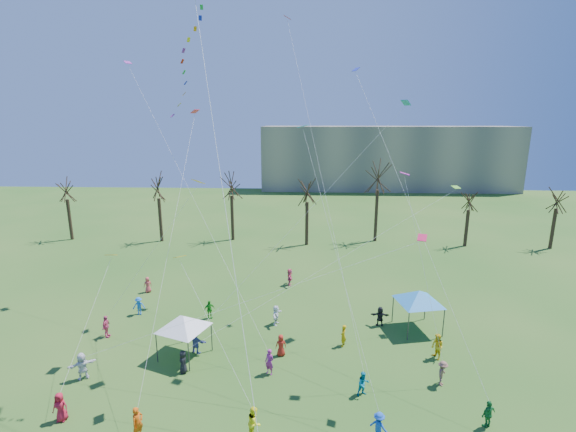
{
  "coord_description": "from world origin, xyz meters",
  "views": [
    {
      "loc": [
        2.43,
        -17.42,
        16.37
      ],
      "look_at": [
        1.41,
        5.0,
        11.0
      ],
      "focal_mm": 25.0,
      "sensor_mm": 36.0,
      "label": 1
    }
  ],
  "objects_px": {
    "distant_building": "(387,158)",
    "canopy_tent_blue": "(419,297)",
    "big_box_kite": "(192,59)",
    "canopy_tent_white": "(184,322)"
  },
  "relations": [
    {
      "from": "distant_building",
      "to": "canopy_tent_white",
      "type": "distance_m",
      "value": 79.55
    },
    {
      "from": "big_box_kite",
      "to": "canopy_tent_white",
      "type": "relative_size",
      "value": 6.37
    },
    {
      "from": "distant_building",
      "to": "canopy_tent_blue",
      "type": "xyz_separation_m",
      "value": [
        -10.58,
        -69.7,
        -4.68
      ]
    },
    {
      "from": "distant_building",
      "to": "big_box_kite",
      "type": "distance_m",
      "value": 80.87
    },
    {
      "from": "big_box_kite",
      "to": "canopy_tent_blue",
      "type": "xyz_separation_m",
      "value": [
        15.52,
        5.86,
        -16.92
      ]
    },
    {
      "from": "distant_building",
      "to": "big_box_kite",
      "type": "height_order",
      "value": "big_box_kite"
    },
    {
      "from": "distant_building",
      "to": "canopy_tent_blue",
      "type": "bearing_deg",
      "value": -98.63
    },
    {
      "from": "distant_building",
      "to": "canopy_tent_blue",
      "type": "distance_m",
      "value": 70.65
    },
    {
      "from": "distant_building",
      "to": "canopy_tent_white",
      "type": "xyz_separation_m",
      "value": [
        -28.03,
        -74.29,
        -4.87
      ]
    },
    {
      "from": "canopy_tent_blue",
      "to": "distant_building",
      "type": "bearing_deg",
      "value": 81.37
    }
  ]
}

